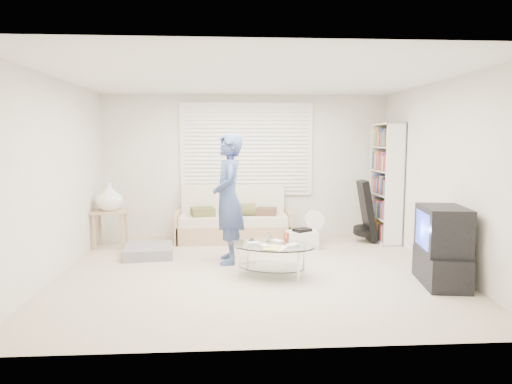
{
  "coord_description": "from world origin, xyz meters",
  "views": [
    {
      "loc": [
        -0.35,
        -5.83,
        1.73
      ],
      "look_at": [
        0.04,
        0.3,
        1.02
      ],
      "focal_mm": 32.0,
      "sensor_mm": 36.0,
      "label": 1
    }
  ],
  "objects": [
    {
      "name": "ground",
      "position": [
        0.0,
        0.0,
        0.0
      ],
      "size": [
        5.0,
        5.0,
        0.0
      ],
      "primitive_type": "plane",
      "color": "tan",
      "rests_on": "ground"
    },
    {
      "name": "coffee_table",
      "position": [
        0.21,
        -0.23,
        0.33
      ],
      "size": [
        1.26,
        1.01,
        0.53
      ],
      "color": "silver",
      "rests_on": "ground"
    },
    {
      "name": "bookshelf",
      "position": [
        2.32,
        1.65,
        1.0
      ],
      "size": [
        0.31,
        0.84,
        1.99
      ],
      "color": "white",
      "rests_on": "ground"
    },
    {
      "name": "window_blinds",
      "position": [
        0.0,
        2.2,
        1.55
      ],
      "size": [
        2.32,
        0.08,
        1.62
      ],
      "color": "silver",
      "rests_on": "ground"
    },
    {
      "name": "storage_bin",
      "position": [
        0.83,
        1.18,
        0.15
      ],
      "size": [
        0.49,
        0.36,
        0.33
      ],
      "color": "white",
      "rests_on": "ground"
    },
    {
      "name": "side_table",
      "position": [
        -2.22,
        1.49,
        0.77
      ],
      "size": [
        0.53,
        0.42,
        1.04
      ],
      "color": "tan",
      "rests_on": "ground"
    },
    {
      "name": "standing_person",
      "position": [
        -0.33,
        0.47,
        0.9
      ],
      "size": [
        0.46,
        0.68,
        1.81
      ],
      "primitive_type": "imported",
      "rotation": [
        0.0,
        0.0,
        -1.53
      ],
      "color": "navy",
      "rests_on": "ground"
    },
    {
      "name": "floor_fan",
      "position": [
        1.09,
        1.5,
        0.33
      ],
      "size": [
        0.35,
        0.23,
        0.57
      ],
      "color": "white",
      "rests_on": "ground"
    },
    {
      "name": "guitar_case",
      "position": [
        1.98,
        1.59,
        0.46
      ],
      "size": [
        0.37,
        0.38,
        1.03
      ],
      "color": "black",
      "rests_on": "ground"
    },
    {
      "name": "grey_floor_pillow",
      "position": [
        -1.52,
        0.87,
        0.08
      ],
      "size": [
        0.78,
        0.78,
        0.16
      ],
      "primitive_type": "cube",
      "rotation": [
        0.0,
        0.0,
        0.13
      ],
      "color": "slate",
      "rests_on": "ground"
    },
    {
      "name": "room_shell",
      "position": [
        0.0,
        0.48,
        1.63
      ],
      "size": [
        5.02,
        4.52,
        2.51
      ],
      "color": "beige",
      "rests_on": "ground"
    },
    {
      "name": "tv_unit",
      "position": [
        2.2,
        -0.68,
        0.46
      ],
      "size": [
        0.58,
        0.92,
        0.94
      ],
      "color": "black",
      "rests_on": "ground"
    },
    {
      "name": "futon_sofa",
      "position": [
        -0.24,
        1.87,
        0.31
      ],
      "size": [
        1.92,
        0.78,
        0.94
      ],
      "color": "tan",
      "rests_on": "ground"
    }
  ]
}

